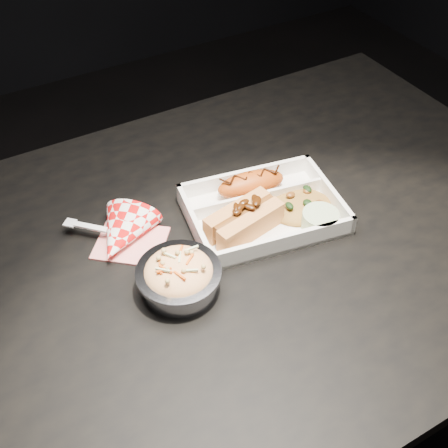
{
  "coord_description": "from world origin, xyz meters",
  "views": [
    {
      "loc": [
        -0.33,
        -0.55,
        1.4
      ],
      "look_at": [
        -0.03,
        -0.02,
        0.81
      ],
      "focal_mm": 45.0,
      "sensor_mm": 36.0,
      "label": 1
    }
  ],
  "objects": [
    {
      "name": "hotdog",
      "position": [
        0.02,
        0.0,
        0.78
      ],
      "size": [
        0.13,
        0.08,
        0.06
      ],
      "rotation": [
        0.0,
        0.0,
        0.19
      ],
      "color": "#CF8646",
      "rests_on": "food_tray"
    },
    {
      "name": "cupcake_liner",
      "position": [
        0.13,
        -0.05,
        0.77
      ],
      "size": [
        0.06,
        0.06,
        0.03
      ],
      "primitive_type": "cylinder",
      "color": "#A8BD8F",
      "rests_on": "food_tray"
    },
    {
      "name": "foil_coleslaw_cup",
      "position": [
        -0.12,
        -0.05,
        0.78
      ],
      "size": [
        0.13,
        0.13,
        0.07
      ],
      "color": "silver",
      "rests_on": "dining_table"
    },
    {
      "name": "fried_pastry",
      "position": [
        0.08,
        0.07,
        0.78
      ],
      "size": [
        0.13,
        0.07,
        0.04
      ],
      "primitive_type": "ellipsoid",
      "rotation": [
        0.0,
        0.0,
        -0.17
      ],
      "color": "#B64A12",
      "rests_on": "food_tray"
    },
    {
      "name": "fried_rice_mound",
      "position": [
        0.13,
        -0.0,
        0.77
      ],
      "size": [
        0.12,
        0.11,
        0.03
      ],
      "primitive_type": "ellipsoid",
      "rotation": [
        0.0,
        0.0,
        -0.17
      ],
      "color": "#AB7731",
      "rests_on": "food_tray"
    },
    {
      "name": "floor",
      "position": [
        0.0,
        0.0,
        -0.03
      ],
      "size": [
        4.0,
        4.0,
        0.05
      ],
      "primitive_type": "cube",
      "color": "black",
      "rests_on": "ground"
    },
    {
      "name": "dining_table",
      "position": [
        0.0,
        0.0,
        0.66
      ],
      "size": [
        1.2,
        0.8,
        0.75
      ],
      "color": "black",
      "rests_on": "ground"
    },
    {
      "name": "food_tray",
      "position": [
        0.07,
        0.02,
        0.76
      ],
      "size": [
        0.28,
        0.22,
        0.04
      ],
      "rotation": [
        0.0,
        0.0,
        -0.17
      ],
      "color": "white",
      "rests_on": "dining_table"
    },
    {
      "name": "napkin_fork",
      "position": [
        -0.16,
        0.08,
        0.77
      ],
      "size": [
        0.16,
        0.16,
        0.1
      ],
      "rotation": [
        0.0,
        0.0,
        -0.78
      ],
      "color": "red",
      "rests_on": "dining_table"
    }
  ]
}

